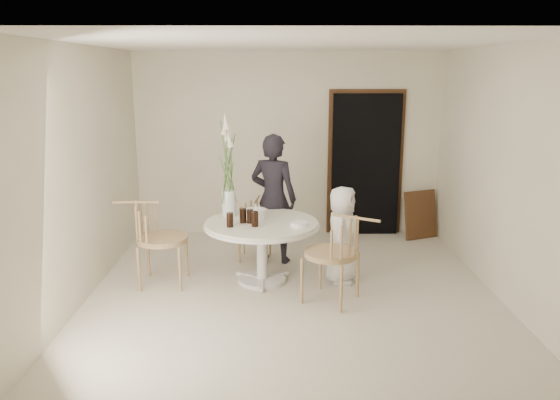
{
  "coord_description": "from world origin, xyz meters",
  "views": [
    {
      "loc": [
        -0.19,
        -5.8,
        2.43
      ],
      "look_at": [
        -0.14,
        0.3,
        0.97
      ],
      "focal_mm": 35.0,
      "sensor_mm": 36.0,
      "label": 1
    }
  ],
  "objects_px": {
    "boy": "(342,235)",
    "flower_vase": "(228,174)",
    "table": "(262,231)",
    "chair_far": "(256,220)",
    "girl": "(273,199)",
    "birthday_cake": "(256,214)",
    "chair_right": "(343,246)",
    "chair_left": "(150,230)"
  },
  "relations": [
    {
      "from": "table",
      "to": "flower_vase",
      "type": "height_order",
      "value": "flower_vase"
    },
    {
      "from": "chair_left",
      "to": "girl",
      "type": "relative_size",
      "value": 0.6
    },
    {
      "from": "chair_left",
      "to": "boy",
      "type": "height_order",
      "value": "boy"
    },
    {
      "from": "girl",
      "to": "flower_vase",
      "type": "bearing_deg",
      "value": 60.59
    },
    {
      "from": "table",
      "to": "chair_left",
      "type": "height_order",
      "value": "chair_left"
    },
    {
      "from": "chair_far",
      "to": "girl",
      "type": "distance_m",
      "value": 0.44
    },
    {
      "from": "chair_left",
      "to": "girl",
      "type": "xyz_separation_m",
      "value": [
        1.41,
        0.78,
        0.19
      ]
    },
    {
      "from": "birthday_cake",
      "to": "chair_right",
      "type": "bearing_deg",
      "value": -38.87
    },
    {
      "from": "boy",
      "to": "flower_vase",
      "type": "distance_m",
      "value": 1.51
    },
    {
      "from": "chair_far",
      "to": "chair_right",
      "type": "xyz_separation_m",
      "value": [
        0.96,
        -1.51,
        0.14
      ]
    },
    {
      "from": "flower_vase",
      "to": "birthday_cake",
      "type": "bearing_deg",
      "value": -23.52
    },
    {
      "from": "chair_far",
      "to": "boy",
      "type": "height_order",
      "value": "boy"
    },
    {
      "from": "table",
      "to": "flower_vase",
      "type": "relative_size",
      "value": 1.08
    },
    {
      "from": "table",
      "to": "chair_right",
      "type": "relative_size",
      "value": 1.35
    },
    {
      "from": "boy",
      "to": "flower_vase",
      "type": "relative_size",
      "value": 0.93
    },
    {
      "from": "chair_far",
      "to": "flower_vase",
      "type": "bearing_deg",
      "value": -109.2
    },
    {
      "from": "chair_right",
      "to": "birthday_cake",
      "type": "bearing_deg",
      "value": -98.68
    },
    {
      "from": "chair_right",
      "to": "chair_left",
      "type": "relative_size",
      "value": 0.99
    },
    {
      "from": "birthday_cake",
      "to": "chair_far",
      "type": "bearing_deg",
      "value": 91.92
    },
    {
      "from": "flower_vase",
      "to": "chair_right",
      "type": "bearing_deg",
      "value": -35.41
    },
    {
      "from": "table",
      "to": "chair_far",
      "type": "distance_m",
      "value": 0.9
    },
    {
      "from": "girl",
      "to": "chair_left",
      "type": "bearing_deg",
      "value": 49.09
    },
    {
      "from": "birthday_cake",
      "to": "flower_vase",
      "type": "height_order",
      "value": "flower_vase"
    },
    {
      "from": "chair_left",
      "to": "girl",
      "type": "distance_m",
      "value": 1.63
    },
    {
      "from": "chair_left",
      "to": "birthday_cake",
      "type": "distance_m",
      "value": 1.23
    },
    {
      "from": "girl",
      "to": "flower_vase",
      "type": "xyz_separation_m",
      "value": [
        -0.53,
        -0.45,
        0.41
      ]
    },
    {
      "from": "chair_far",
      "to": "table",
      "type": "bearing_deg",
      "value": -77.23
    },
    {
      "from": "girl",
      "to": "table",
      "type": "bearing_deg",
      "value": 99.79
    },
    {
      "from": "girl",
      "to": "birthday_cake",
      "type": "relative_size",
      "value": 6.91
    },
    {
      "from": "table",
      "to": "chair_left",
      "type": "bearing_deg",
      "value": -177.52
    },
    {
      "from": "birthday_cake",
      "to": "chair_left",
      "type": "bearing_deg",
      "value": -171.13
    },
    {
      "from": "girl",
      "to": "chair_far",
      "type": "bearing_deg",
      "value": -15.89
    },
    {
      "from": "birthday_cake",
      "to": "flower_vase",
      "type": "distance_m",
      "value": 0.57
    },
    {
      "from": "table",
      "to": "boy",
      "type": "bearing_deg",
      "value": -0.12
    },
    {
      "from": "boy",
      "to": "birthday_cake",
      "type": "height_order",
      "value": "boy"
    },
    {
      "from": "chair_left",
      "to": "flower_vase",
      "type": "distance_m",
      "value": 1.12
    },
    {
      "from": "chair_right",
      "to": "girl",
      "type": "xyz_separation_m",
      "value": [
        -0.73,
        1.35,
        0.19
      ]
    },
    {
      "from": "chair_far",
      "to": "chair_left",
      "type": "bearing_deg",
      "value": -134.8
    },
    {
      "from": "table",
      "to": "chair_right",
      "type": "distance_m",
      "value": 1.07
    },
    {
      "from": "table",
      "to": "girl",
      "type": "bearing_deg",
      "value": 79.52
    },
    {
      "from": "chair_right",
      "to": "chair_left",
      "type": "bearing_deg",
      "value": -74.6
    },
    {
      "from": "girl",
      "to": "birthday_cake",
      "type": "distance_m",
      "value": 0.63
    }
  ]
}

